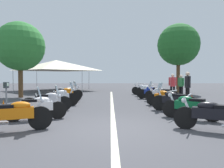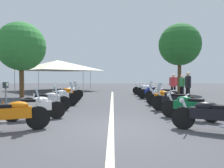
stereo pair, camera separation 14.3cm
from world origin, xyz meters
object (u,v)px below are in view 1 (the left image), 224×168
(motorcycle_left_row_1, at_px, (37,107))
(motorcycle_right_row_1, at_px, (190,106))
(bystander_3, at_px, (173,84))
(event_tent, at_px, (56,65))
(motorcycle_right_row_7, at_px, (144,89))
(traffic_cone_1, at_px, (192,101))
(motorcycle_right_row_3, at_px, (166,98))
(motorcycle_right_row_0, at_px, (214,115))
(motorcycle_left_row_3, at_px, (58,97))
(motorcycle_right_row_5, at_px, (153,92))
(traffic_cone_2, at_px, (3,108))
(bystander_0, at_px, (188,85))
(roadside_tree_1, at_px, (178,45))
(motorcycle_right_row_4, at_px, (161,94))
(roadside_tree_0, at_px, (20,47))
(motorcycle_left_row_5, at_px, (68,93))
(motorcycle_left_row_0, at_px, (15,114))
(motorcycle_right_row_6, at_px, (148,91))
(bystander_4, at_px, (181,84))
(motorcycle_left_row_4, at_px, (64,94))
(motorcycle_right_row_2, at_px, (174,101))
(motorcycle_left_row_2, at_px, (47,101))
(parking_meter, at_px, (6,93))

(motorcycle_left_row_1, xyz_separation_m, motorcycle_right_row_1, (0.07, -5.29, -0.00))
(bystander_3, bearing_deg, event_tent, -104.51)
(motorcycle_right_row_7, xyz_separation_m, traffic_cone_1, (-6.89, -1.32, -0.17))
(motorcycle_right_row_3, distance_m, motorcycle_right_row_7, 6.80)
(motorcycle_right_row_0, xyz_separation_m, motorcycle_right_row_1, (1.67, 0.02, -0.00))
(motorcycle_left_row_3, distance_m, traffic_cone_1, 6.61)
(motorcycle_right_row_5, xyz_separation_m, traffic_cone_2, (-5.80, 6.82, -0.17))
(bystander_0, distance_m, bystander_3, 2.29)
(motorcycle_right_row_5, bearing_deg, roadside_tree_1, -94.62)
(motorcycle_right_row_1, distance_m, motorcycle_right_row_4, 5.05)
(motorcycle_left_row_1, distance_m, roadside_tree_0, 9.32)
(motorcycle_left_row_5, distance_m, event_tent, 9.36)
(motorcycle_left_row_0, height_order, motorcycle_right_row_7, motorcycle_left_row_0)
(motorcycle_right_row_1, xyz_separation_m, motorcycle_right_row_3, (3.19, 0.03, -0.01))
(motorcycle_left_row_1, bearing_deg, motorcycle_left_row_5, 71.76)
(motorcycle_right_row_6, relative_size, traffic_cone_2, 2.92)
(motorcycle_right_row_5, height_order, traffic_cone_2, motorcycle_right_row_5)
(bystander_0, relative_size, bystander_4, 1.09)
(motorcycle_left_row_5, xyz_separation_m, motorcycle_right_row_6, (1.66, -5.51, 0.02))
(motorcycle_left_row_1, height_order, motorcycle_right_row_3, motorcycle_left_row_1)
(traffic_cone_1, height_order, roadside_tree_1, roadside_tree_1)
(motorcycle_right_row_0, bearing_deg, motorcycle_left_row_3, -15.08)
(motorcycle_left_row_4, distance_m, roadside_tree_0, 5.66)
(motorcycle_right_row_2, xyz_separation_m, traffic_cone_1, (1.49, -1.32, -0.19))
(motorcycle_right_row_2, height_order, bystander_4, bystander_4)
(motorcycle_right_row_4, xyz_separation_m, motorcycle_right_row_7, (4.95, 0.27, -0.02))
(traffic_cone_1, xyz_separation_m, traffic_cone_2, (-2.38, 8.10, 0.00))
(event_tent, bearing_deg, motorcycle_right_row_2, -148.19)
(motorcycle_left_row_0, distance_m, motorcycle_right_row_2, 6.21)
(motorcycle_right_row_3, relative_size, roadside_tree_0, 0.33)
(roadside_tree_0, bearing_deg, bystander_0, -107.38)
(motorcycle_right_row_5, bearing_deg, bystander_4, -127.64)
(motorcycle_left_row_1, distance_m, motorcycle_right_row_4, 7.51)
(bystander_3, height_order, bystander_4, bystander_3)
(roadside_tree_1, bearing_deg, motorcycle_right_row_2, 161.60)
(traffic_cone_2, relative_size, roadside_tree_1, 0.10)
(motorcycle_right_row_3, bearing_deg, motorcycle_right_row_5, -54.09)
(motorcycle_left_row_2, bearing_deg, motorcycle_right_row_4, 4.23)
(motorcycle_left_row_0, bearing_deg, motorcycle_left_row_3, 68.55)
(motorcycle_left_row_0, xyz_separation_m, motorcycle_right_row_2, (3.23, -5.31, 0.01))
(motorcycle_left_row_3, height_order, motorcycle_left_row_4, motorcycle_left_row_4)
(motorcycle_left_row_3, bearing_deg, motorcycle_right_row_4, -5.50)
(roadside_tree_1, xyz_separation_m, event_tent, (3.47, 11.74, -1.65))
(motorcycle_right_row_4, height_order, motorcycle_right_row_7, motorcycle_right_row_4)
(traffic_cone_1, bearing_deg, bystander_4, -11.78)
(motorcycle_right_row_6, bearing_deg, parking_meter, 80.75)
(motorcycle_left_row_2, bearing_deg, motorcycle_left_row_3, 59.95)
(parking_meter, height_order, traffic_cone_2, parking_meter)
(motorcycle_left_row_4, height_order, motorcycle_right_row_4, motorcycle_left_row_4)
(motorcycle_left_row_2, height_order, motorcycle_right_row_3, motorcycle_left_row_2)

